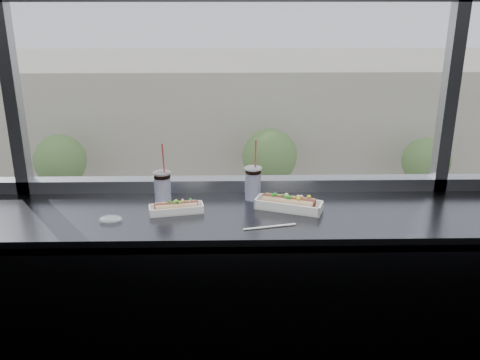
{
  "coord_description": "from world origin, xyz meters",
  "views": [
    {
      "loc": [
        -0.02,
        -0.93,
        2.03
      ],
      "look_at": [
        0.03,
        1.23,
        1.25
      ],
      "focal_mm": 40.0,
      "sensor_mm": 36.0,
      "label": 1
    }
  ],
  "objects_px": {
    "hotdog_tray_left": "(176,208)",
    "wrapper": "(111,219)",
    "pedestrian_d": "(400,188)",
    "car_far_b": "(237,223)",
    "car_near_b": "(12,303)",
    "tree_right": "(426,162)",
    "car_far_a": "(21,223)",
    "loose_straw": "(270,227)",
    "soda_cup_right": "(253,182)",
    "tree_center": "(270,156)",
    "hotdog_tray_right": "(289,203)",
    "tree_left": "(60,161)",
    "pedestrian_c": "(295,200)",
    "soda_cup_left": "(163,187)",
    "car_near_c": "(222,305)",
    "car_far_c": "(468,220)",
    "pedestrian_a": "(106,203)"
  },
  "relations": [
    {
      "from": "hotdog_tray_left",
      "to": "wrapper",
      "type": "relative_size",
      "value": 2.47
    },
    {
      "from": "pedestrian_d",
      "to": "car_far_b",
      "type": "bearing_deg",
      "value": -64.02
    },
    {
      "from": "car_near_b",
      "to": "tree_right",
      "type": "relative_size",
      "value": 1.52
    },
    {
      "from": "hotdog_tray_left",
      "to": "car_far_a",
      "type": "distance_m",
      "value": 28.87
    },
    {
      "from": "tree_right",
      "to": "hotdog_tray_left",
      "type": "bearing_deg",
      "value": -113.15
    },
    {
      "from": "loose_straw",
      "to": "wrapper",
      "type": "bearing_deg",
      "value": 161.23
    },
    {
      "from": "pedestrian_d",
      "to": "tree_right",
      "type": "relative_size",
      "value": 0.42
    },
    {
      "from": "soda_cup_right",
      "to": "car_far_b",
      "type": "bearing_deg",
      "value": 89.39
    },
    {
      "from": "wrapper",
      "to": "car_near_b",
      "type": "distance_m",
      "value": 21.3
    },
    {
      "from": "tree_center",
      "to": "tree_right",
      "type": "relative_size",
      "value": 1.13
    },
    {
      "from": "hotdog_tray_left",
      "to": "hotdog_tray_right",
      "type": "distance_m",
      "value": 0.5
    },
    {
      "from": "car_far_b",
      "to": "tree_right",
      "type": "bearing_deg",
      "value": -66.25
    },
    {
      "from": "car_near_b",
      "to": "tree_right",
      "type": "bearing_deg",
      "value": -58.67
    },
    {
      "from": "pedestrian_d",
      "to": "tree_left",
      "type": "height_order",
      "value": "tree_left"
    },
    {
      "from": "pedestrian_c",
      "to": "car_far_b",
      "type": "bearing_deg",
      "value": 129.27
    },
    {
      "from": "soda_cup_left",
      "to": "loose_straw",
      "type": "xyz_separation_m",
      "value": [
        0.46,
        -0.26,
        -0.08
      ]
    },
    {
      "from": "wrapper",
      "to": "pedestrian_d",
      "type": "relative_size",
      "value": 0.05
    },
    {
      "from": "soda_cup_right",
      "to": "loose_straw",
      "type": "xyz_separation_m",
      "value": [
        0.06,
        -0.32,
        -0.08
      ]
    },
    {
      "from": "tree_center",
      "to": "pedestrian_d",
      "type": "bearing_deg",
      "value": 7.34
    },
    {
      "from": "car_far_a",
      "to": "car_near_b",
      "type": "bearing_deg",
      "value": -154.82
    },
    {
      "from": "soda_cup_right",
      "to": "car_near_c",
      "type": "bearing_deg",
      "value": 91.65
    },
    {
      "from": "wrapper",
      "to": "tree_right",
      "type": "height_order",
      "value": "wrapper"
    },
    {
      "from": "car_near_b",
      "to": "car_near_c",
      "type": "relative_size",
      "value": 1.2
    },
    {
      "from": "hotdog_tray_left",
      "to": "soda_cup_left",
      "type": "height_order",
      "value": "soda_cup_left"
    },
    {
      "from": "soda_cup_left",
      "to": "car_near_c",
      "type": "height_order",
      "value": "soda_cup_left"
    },
    {
      "from": "car_far_c",
      "to": "pedestrian_d",
      "type": "relative_size",
      "value": 3.02
    },
    {
      "from": "hotdog_tray_left",
      "to": "soda_cup_left",
      "type": "bearing_deg",
      "value": 115.02
    },
    {
      "from": "hotdog_tray_right",
      "to": "car_near_c",
      "type": "bearing_deg",
      "value": 112.43
    },
    {
      "from": "car_near_b",
      "to": "pedestrian_c",
      "type": "xyz_separation_m",
      "value": [
        12.54,
        10.84,
        -0.09
      ]
    },
    {
      "from": "soda_cup_right",
      "to": "tree_right",
      "type": "height_order",
      "value": "soda_cup_right"
    },
    {
      "from": "wrapper",
      "to": "car_near_b",
      "type": "bearing_deg",
      "value": 116.62
    },
    {
      "from": "car_far_c",
      "to": "car_far_b",
      "type": "relative_size",
      "value": 1.03
    },
    {
      "from": "loose_straw",
      "to": "car_far_c",
      "type": "height_order",
      "value": "loose_straw"
    },
    {
      "from": "car_far_b",
      "to": "soda_cup_left",
      "type": "bearing_deg",
      "value": -177.03
    },
    {
      "from": "soda_cup_left",
      "to": "pedestrian_c",
      "type": "relative_size",
      "value": 0.14
    },
    {
      "from": "hotdog_tray_left",
      "to": "pedestrian_d",
      "type": "bearing_deg",
      "value": 58.86
    },
    {
      "from": "soda_cup_right",
      "to": "tree_center",
      "type": "bearing_deg",
      "value": 85.36
    },
    {
      "from": "hotdog_tray_right",
      "to": "car_near_b",
      "type": "distance_m",
      "value": 21.53
    },
    {
      "from": "soda_cup_left",
      "to": "tree_center",
      "type": "bearing_deg",
      "value": 84.54
    },
    {
      "from": "hotdog_tray_left",
      "to": "soda_cup_right",
      "type": "height_order",
      "value": "soda_cup_right"
    },
    {
      "from": "soda_cup_left",
      "to": "wrapper",
      "type": "distance_m",
      "value": 0.28
    },
    {
      "from": "car_far_c",
      "to": "pedestrian_c",
      "type": "height_order",
      "value": "pedestrian_c"
    },
    {
      "from": "loose_straw",
      "to": "tree_right",
      "type": "height_order",
      "value": "loose_straw"
    },
    {
      "from": "wrapper",
      "to": "pedestrian_d",
      "type": "distance_m",
      "value": 33.45
    },
    {
      "from": "tree_center",
      "to": "tree_right",
      "type": "xyz_separation_m",
      "value": [
        9.46,
        0.0,
        -0.4
      ]
    },
    {
      "from": "hotdog_tray_left",
      "to": "tree_right",
      "type": "bearing_deg",
      "value": 56.31
    },
    {
      "from": "car_far_b",
      "to": "pedestrian_a",
      "type": "relative_size",
      "value": 3.0
    },
    {
      "from": "loose_straw",
      "to": "pedestrian_a",
      "type": "bearing_deg",
      "value": 92.92
    },
    {
      "from": "car_far_a",
      "to": "loose_straw",
      "type": "bearing_deg",
      "value": -147.54
    },
    {
      "from": "soda_cup_left",
      "to": "car_far_a",
      "type": "xyz_separation_m",
      "value": [
        -10.97,
        24.18,
        -11.14
      ]
    }
  ]
}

